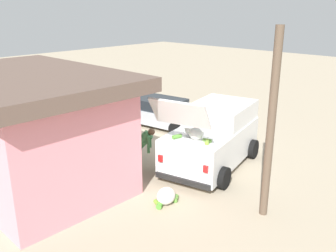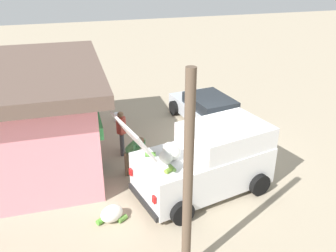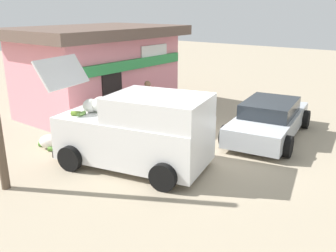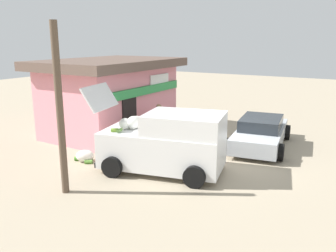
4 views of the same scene
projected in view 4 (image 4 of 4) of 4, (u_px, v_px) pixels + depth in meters
ground_plane at (223, 156)px, 13.13m from camera, size 60.00×60.00×0.00m
storefront_bar at (111, 95)px, 16.23m from camera, size 6.61×4.50×3.36m
delivery_van at (166, 142)px, 11.45m from camera, size 2.92×4.70×2.76m
parked_sedan at (261, 133)px, 14.24m from camera, size 4.62×2.56×1.20m
vendor_standing at (159, 120)px, 14.88m from camera, size 0.56×0.39×1.61m
customer_bending at (142, 130)px, 13.58m from camera, size 0.71×0.69×1.42m
unloaded_banana_pile at (85, 156)px, 12.55m from camera, size 0.76×0.86×0.42m
paint_bucket at (195, 124)px, 17.31m from camera, size 0.32×0.32×0.34m
utility_pole at (60, 111)px, 9.52m from camera, size 0.20×0.20×4.73m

